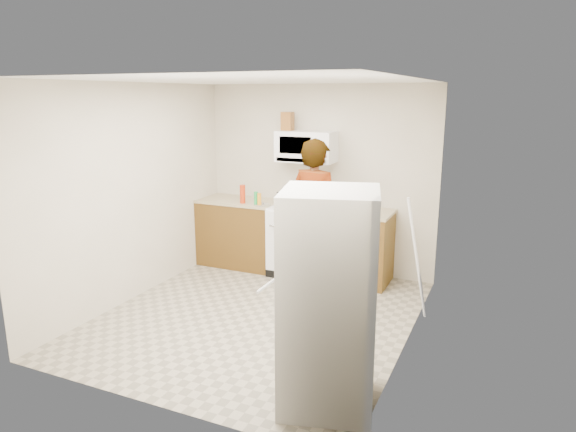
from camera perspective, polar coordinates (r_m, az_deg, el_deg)
The scene contains 20 objects.
floor at distance 5.73m, azimuth -3.34°, elevation -11.04°, with size 3.60×3.60×0.00m, color gray.
back_wall at distance 6.94m, azimuth 3.34°, elevation 4.11°, with size 3.20×0.02×2.50m, color beige.
right_wall at distance 4.82m, azimuth 13.48°, elevation -0.37°, with size 0.02×3.60×2.50m, color beige.
cabinet_left at distance 7.28m, azimuth -5.27°, elevation -1.93°, with size 1.12×0.62×0.90m, color #563D14.
counter_left at distance 7.17m, azimuth -5.35°, elevation 1.67°, with size 1.14×0.64×0.04m, color tan.
cabinet_right at distance 6.63m, azimuth 7.83°, elevation -3.53°, with size 0.80×0.62×0.90m, color #563D14.
counter_right at distance 6.51m, azimuth 7.96°, elevation 0.41°, with size 0.82×0.64×0.04m, color tan.
gas_range at distance 6.86m, azimuth 1.56°, elevation -2.52°, with size 0.76×0.65×1.13m.
microwave at distance 6.75m, azimuth 2.05°, elevation 7.72°, with size 0.76×0.38×0.40m, color white.
person at distance 6.21m, azimuth 2.99°, elevation 0.04°, with size 0.68×0.45×1.87m, color tan.
fridge at distance 3.93m, azimuth 4.53°, elevation -9.36°, with size 0.70×0.70×1.70m, color white.
kettle at distance 6.70m, azimuth 8.79°, elevation 1.74°, with size 0.16×0.16×0.19m, color silver.
jug at distance 6.82m, azimuth -0.05°, elevation 10.48°, with size 0.14×0.14×0.24m, color brown.
saucepan at distance 6.95m, azimuth 0.52°, elevation 2.17°, with size 0.22×0.22×0.12m, color silver.
tray at distance 6.58m, azimuth 1.66°, elevation 0.99°, with size 0.25×0.16×0.05m, color silver.
bottle_spray at distance 6.92m, azimuth -5.07°, elevation 2.44°, with size 0.07×0.07×0.25m, color #B82D0D.
bottle_hot_sauce at distance 6.78m, azimuth -3.21°, elevation 1.87°, with size 0.05×0.05×0.16m, color orange.
bottle_green_cap at distance 6.82m, azimuth -3.58°, elevation 1.99°, with size 0.05×0.05×0.17m, color #1A923C.
pot_lid at distance 6.79m, azimuth -2.86°, elevation 1.25°, with size 0.23×0.23×0.01m, color white.
broom at distance 5.59m, azimuth 14.13°, elevation -4.63°, with size 0.03×0.03×1.35m, color silver.
Camera 1 is at (2.42, -4.62, 2.37)m, focal length 32.00 mm.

